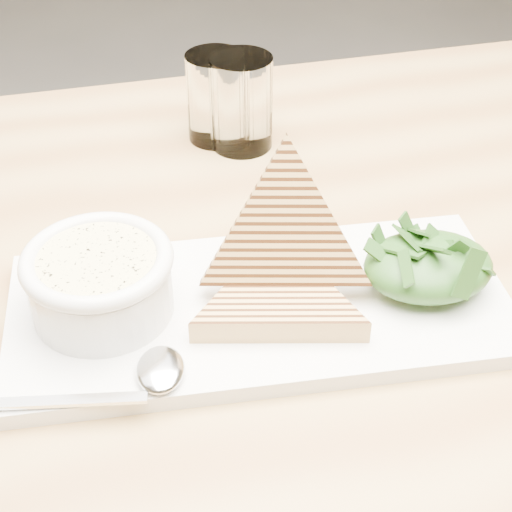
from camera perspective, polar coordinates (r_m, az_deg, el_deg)
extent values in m
cube|color=#A7814B|center=(0.75, -7.47, -2.43)|extent=(1.28, 0.90, 0.04)
cylinder|color=#A7814B|center=(1.40, 16.28, -2.12)|extent=(0.06, 0.06, 0.73)
cube|color=white|center=(0.69, 0.30, -3.78)|extent=(0.44, 0.21, 0.02)
cylinder|color=white|center=(0.67, -11.20, -2.33)|extent=(0.12, 0.12, 0.05)
cylinder|color=beige|center=(0.65, -11.50, -0.41)|extent=(0.10, 0.10, 0.01)
torus|color=white|center=(0.65, -11.52, -0.27)|extent=(0.13, 0.13, 0.01)
ellipsoid|color=#113D11|center=(0.70, 12.41, -0.73)|extent=(0.11, 0.09, 0.04)
ellipsoid|color=silver|center=(0.62, -6.96, -8.19)|extent=(0.04, 0.06, 0.01)
cube|color=silver|center=(0.61, -13.99, -10.20)|extent=(0.13, 0.03, 0.00)
cylinder|color=white|center=(0.92, -2.93, 11.44)|extent=(0.07, 0.07, 0.10)
cylinder|color=white|center=(0.91, -1.07, 11.09)|extent=(0.07, 0.07, 0.11)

